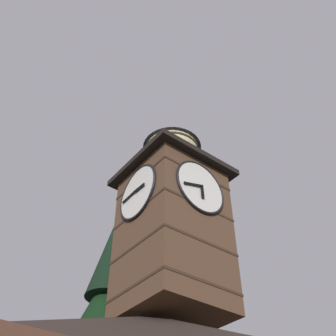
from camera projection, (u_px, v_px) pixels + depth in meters
name	position (u px, v px, depth m)	size (l,w,h in m)	color
clock_tower	(173.00, 217.00, 16.58)	(4.04, 4.04, 9.34)	brown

